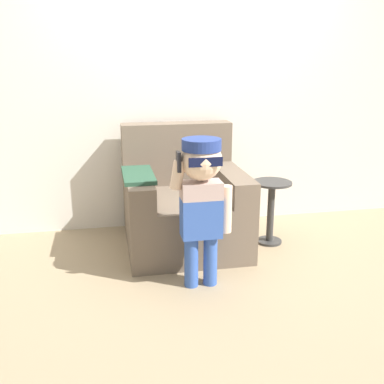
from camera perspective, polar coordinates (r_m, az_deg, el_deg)
name	(u,v)px	position (r m, az deg, el deg)	size (l,w,h in m)	color
ground_plane	(211,254)	(3.68, 2.37, -7.90)	(10.00, 10.00, 0.00)	#998466
wall_back	(191,84)	(4.13, -0.07, 13.52)	(10.00, 0.05, 2.60)	silver
armchair	(183,205)	(3.76, -1.13, -1.65)	(0.97, 0.97, 0.99)	#6B5B4C
person_child	(202,191)	(2.96, 1.23, 0.19)	(0.42, 0.32, 1.03)	#3356AD
side_table	(271,206)	(3.84, 10.00, -1.82)	(0.33, 0.33, 0.54)	#333333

